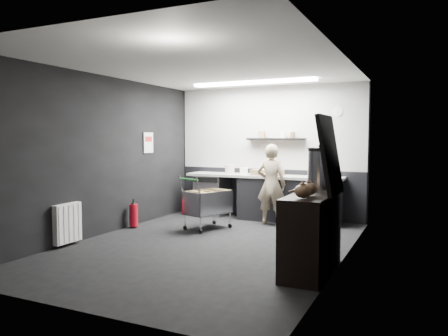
% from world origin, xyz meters
% --- Properties ---
extents(floor, '(5.50, 5.50, 0.00)m').
position_xyz_m(floor, '(0.00, 0.00, 0.00)').
color(floor, black).
rests_on(floor, ground).
extents(ceiling, '(5.50, 5.50, 0.00)m').
position_xyz_m(ceiling, '(0.00, 0.00, 2.70)').
color(ceiling, white).
rests_on(ceiling, wall_back).
extents(wall_back, '(5.50, 0.00, 5.50)m').
position_xyz_m(wall_back, '(0.00, 2.75, 1.35)').
color(wall_back, black).
rests_on(wall_back, floor).
extents(wall_front, '(5.50, 0.00, 5.50)m').
position_xyz_m(wall_front, '(0.00, -2.75, 1.35)').
color(wall_front, black).
rests_on(wall_front, floor).
extents(wall_left, '(0.00, 5.50, 5.50)m').
position_xyz_m(wall_left, '(-2.00, 0.00, 1.35)').
color(wall_left, black).
rests_on(wall_left, floor).
extents(wall_right, '(0.00, 5.50, 5.50)m').
position_xyz_m(wall_right, '(2.00, 0.00, 1.35)').
color(wall_right, black).
rests_on(wall_right, floor).
extents(kitchen_wall_panel, '(3.95, 0.02, 1.70)m').
position_xyz_m(kitchen_wall_panel, '(0.00, 2.73, 1.85)').
color(kitchen_wall_panel, beige).
rests_on(kitchen_wall_panel, wall_back).
extents(dado_panel, '(3.95, 0.02, 1.00)m').
position_xyz_m(dado_panel, '(0.00, 2.73, 0.50)').
color(dado_panel, black).
rests_on(dado_panel, wall_back).
extents(floating_shelf, '(1.20, 0.22, 0.04)m').
position_xyz_m(floating_shelf, '(0.20, 2.62, 1.62)').
color(floating_shelf, black).
rests_on(floating_shelf, wall_back).
extents(wall_clock, '(0.20, 0.03, 0.20)m').
position_xyz_m(wall_clock, '(1.40, 2.72, 2.15)').
color(wall_clock, white).
rests_on(wall_clock, wall_back).
extents(poster, '(0.02, 0.30, 0.40)m').
position_xyz_m(poster, '(-1.98, 1.30, 1.55)').
color(poster, white).
rests_on(poster, wall_left).
extents(poster_red_band, '(0.02, 0.22, 0.10)m').
position_xyz_m(poster_red_band, '(-1.98, 1.30, 1.62)').
color(poster_red_band, red).
rests_on(poster_red_band, poster).
extents(radiator, '(0.10, 0.50, 0.60)m').
position_xyz_m(radiator, '(-1.94, -0.90, 0.35)').
color(radiator, white).
rests_on(radiator, wall_left).
extents(ceiling_strip, '(2.40, 0.20, 0.04)m').
position_xyz_m(ceiling_strip, '(0.00, 1.85, 2.67)').
color(ceiling_strip, white).
rests_on(ceiling_strip, ceiling).
extents(prep_counter, '(3.20, 0.61, 0.90)m').
position_xyz_m(prep_counter, '(0.14, 2.42, 0.46)').
color(prep_counter, black).
rests_on(prep_counter, floor).
extents(person, '(0.58, 0.40, 1.53)m').
position_xyz_m(person, '(0.33, 1.97, 0.77)').
color(person, beige).
rests_on(person, floor).
extents(shopping_cart, '(0.79, 1.04, 0.95)m').
position_xyz_m(shopping_cart, '(-0.58, 1.12, 0.45)').
color(shopping_cart, silver).
rests_on(shopping_cart, floor).
extents(sideboard, '(0.55, 1.28, 1.92)m').
position_xyz_m(sideboard, '(1.75, -0.58, 0.61)').
color(sideboard, black).
rests_on(sideboard, floor).
extents(fire_extinguisher, '(0.15, 0.15, 0.51)m').
position_xyz_m(fire_extinguisher, '(-1.85, 0.63, 0.25)').
color(fire_extinguisher, '#B00B1B').
rests_on(fire_extinguisher, floor).
extents(cardboard_box, '(0.60, 0.48, 0.11)m').
position_xyz_m(cardboard_box, '(0.11, 2.37, 0.96)').
color(cardboard_box, '#967350').
rests_on(cardboard_box, prep_counter).
extents(pink_tub, '(0.19, 0.19, 0.19)m').
position_xyz_m(pink_tub, '(-0.73, 2.42, 1.00)').
color(pink_tub, beige).
rests_on(pink_tub, prep_counter).
extents(white_container, '(0.19, 0.17, 0.14)m').
position_xyz_m(white_container, '(-0.39, 2.37, 0.97)').
color(white_container, white).
rests_on(white_container, prep_counter).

